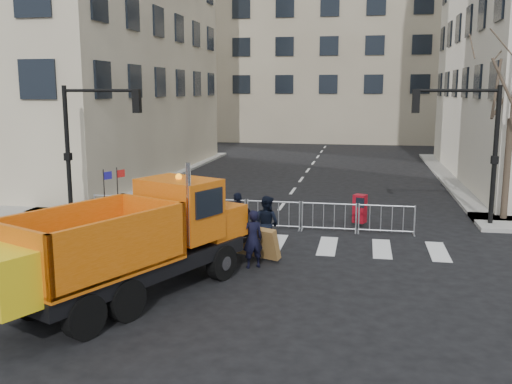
% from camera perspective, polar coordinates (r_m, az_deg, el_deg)
% --- Properties ---
extents(ground, '(120.00, 120.00, 0.00)m').
position_cam_1_polar(ground, '(14.75, -4.17, -10.56)').
color(ground, black).
rests_on(ground, ground).
extents(sidewalk_back, '(64.00, 5.00, 0.15)m').
position_cam_1_polar(sidewalk_back, '(22.70, 1.35, -2.93)').
color(sidewalk_back, gray).
rests_on(sidewalk_back, ground).
extents(building_far, '(30.00, 18.00, 24.00)m').
position_cam_1_polar(building_far, '(65.77, 7.88, 15.96)').
color(building_far, gray).
rests_on(building_far, ground).
extents(traffic_light_left, '(0.18, 0.18, 5.40)m').
position_cam_1_polar(traffic_light_left, '(23.97, -18.30, 3.62)').
color(traffic_light_left, black).
rests_on(traffic_light_left, ground).
extents(traffic_light_right, '(0.18, 0.18, 5.40)m').
position_cam_1_polar(traffic_light_right, '(23.47, 22.78, 3.21)').
color(traffic_light_right, black).
rests_on(traffic_light_right, ground).
extents(crowd_barriers, '(12.60, 0.60, 1.10)m').
position_cam_1_polar(crowd_barriers, '(21.87, -0.97, -2.16)').
color(crowd_barriers, '#9EA0A5').
rests_on(crowd_barriers, ground).
extents(street_tree, '(3.00, 3.00, 7.50)m').
position_cam_1_polar(street_tree, '(24.51, 24.08, 5.85)').
color(street_tree, '#382B21').
rests_on(street_tree, ground).
extents(plow_truck, '(5.73, 9.01, 3.42)m').
position_cam_1_polar(plow_truck, '(14.51, -12.73, -4.82)').
color(plow_truck, black).
rests_on(plow_truck, ground).
extents(cop_a, '(0.76, 0.70, 1.75)m').
position_cam_1_polar(cop_a, '(16.89, -0.34, -4.72)').
color(cop_a, black).
rests_on(cop_a, ground).
extents(cop_b, '(1.13, 1.04, 1.86)m').
position_cam_1_polar(cop_b, '(18.56, 1.06, -3.19)').
color(cop_b, black).
rests_on(cop_b, ground).
extents(cop_c, '(1.18, 0.96, 1.87)m').
position_cam_1_polar(cop_c, '(19.02, -1.77, -2.84)').
color(cop_c, black).
rests_on(cop_c, ground).
extents(worker, '(1.14, 0.75, 1.65)m').
position_cam_1_polar(worker, '(21.84, -9.16, -1.16)').
color(worker, '#BCC517').
rests_on(worker, sidewalk_back).
extents(newspaper_box, '(0.57, 0.54, 1.10)m').
position_cam_1_polar(newspaper_box, '(22.40, 10.34, -1.64)').
color(newspaper_box, maroon).
rests_on(newspaper_box, sidewalk_back).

